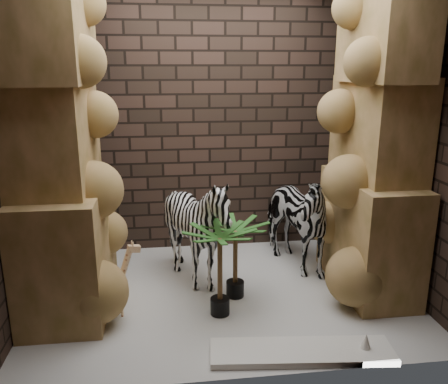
{
  "coord_description": "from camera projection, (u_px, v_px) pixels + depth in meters",
  "views": [
    {
      "loc": [
        -0.51,
        -3.98,
        2.13
      ],
      "look_at": [
        0.02,
        0.15,
        0.97
      ],
      "focal_mm": 36.91,
      "sensor_mm": 36.0,
      "label": 1
    }
  ],
  "objects": [
    {
      "name": "floor",
      "position": [
        223.0,
        293.0,
        4.43
      ],
      "size": [
        3.5,
        3.5,
        0.0
      ],
      "primitive_type": "plane",
      "color": "silver",
      "rests_on": "ground"
    },
    {
      "name": "rock_pillar_right",
      "position": [
        377.0,
        136.0,
        4.21
      ],
      "size": [
        0.58,
        1.25,
        3.0
      ],
      "primitive_type": null,
      "color": "tan",
      "rests_on": "floor"
    },
    {
      "name": "palm_front",
      "position": [
        235.0,
        259.0,
        4.29
      ],
      "size": [
        0.36,
        0.36,
        0.75
      ],
      "primitive_type": null,
      "color": "#1F5E1A",
      "rests_on": "floor"
    },
    {
      "name": "zebra_left",
      "position": [
        197.0,
        235.0,
        4.48
      ],
      "size": [
        1.29,
        1.42,
        1.05
      ],
      "primitive_type": "imported",
      "rotation": [
        0.0,
        0.0,
        -0.37
      ],
      "color": "white",
      "rests_on": "floor"
    },
    {
      "name": "wall_right",
      "position": [
        411.0,
        135.0,
        4.25
      ],
      "size": [
        0.0,
        3.0,
        3.0
      ],
      "primitive_type": "plane",
      "rotation": [
        1.57,
        0.0,
        -1.57
      ],
      "color": "black",
      "rests_on": "ground"
    },
    {
      "name": "wall_front",
      "position": [
        249.0,
        170.0,
        2.84
      ],
      "size": [
        3.5,
        0.0,
        3.5
      ],
      "primitive_type": "plane",
      "rotation": [
        -1.57,
        0.0,
        0.0
      ],
      "color": "black",
      "rests_on": "ground"
    },
    {
      "name": "wall_left",
      "position": [
        14.0,
        143.0,
        3.81
      ],
      "size": [
        0.0,
        3.0,
        3.0
      ],
      "primitive_type": "plane",
      "rotation": [
        1.57,
        0.0,
        1.57
      ],
      "color": "black",
      "rests_on": "ground"
    },
    {
      "name": "wall_back",
      "position": [
        209.0,
        122.0,
        5.23
      ],
      "size": [
        3.5,
        0.0,
        3.5
      ],
      "primitive_type": "plane",
      "rotation": [
        1.57,
        0.0,
        0.0
      ],
      "color": "black",
      "rests_on": "ground"
    },
    {
      "name": "palm_back",
      "position": [
        220.0,
        272.0,
        3.96
      ],
      "size": [
        0.36,
        0.36,
        0.81
      ],
      "primitive_type": null,
      "color": "#1F5E1A",
      "rests_on": "floor"
    },
    {
      "name": "zebra_right",
      "position": [
        291.0,
        210.0,
        4.86
      ],
      "size": [
        0.89,
        1.21,
        1.28
      ],
      "primitive_type": "imported",
      "rotation": [
        0.0,
        0.0,
        0.31
      ],
      "color": "white",
      "rests_on": "floor"
    },
    {
      "name": "giraffe_toy",
      "position": [
        109.0,
        281.0,
        3.93
      ],
      "size": [
        0.37,
        0.23,
        0.68
      ],
      "primitive_type": null,
      "rotation": [
        0.0,
        0.0,
        0.36
      ],
      "color": "beige",
      "rests_on": "floor"
    },
    {
      "name": "surfboard",
      "position": [
        302.0,
        352.0,
        3.49
      ],
      "size": [
        1.41,
        0.48,
        0.05
      ],
      "primitive_type": "cube",
      "rotation": [
        0.0,
        0.0,
        -0.1
      ],
      "color": "white",
      "rests_on": "floor"
    },
    {
      "name": "rock_pillar_left",
      "position": [
        58.0,
        142.0,
        3.86
      ],
      "size": [
        0.68,
        1.3,
        3.0
      ],
      "primitive_type": null,
      "color": "tan",
      "rests_on": "floor"
    }
  ]
}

